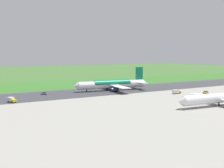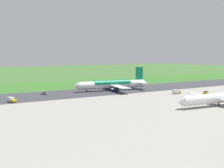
% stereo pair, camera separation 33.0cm
% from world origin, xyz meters
% --- Properties ---
extents(ground_plane, '(800.00, 800.00, 0.00)m').
position_xyz_m(ground_plane, '(0.00, 0.00, 0.00)').
color(ground_plane, '#3D662D').
extents(runway_asphalt, '(600.00, 38.01, 0.06)m').
position_xyz_m(runway_asphalt, '(0.00, 0.00, 0.03)').
color(runway_asphalt, '#38383D').
rests_on(runway_asphalt, ground).
extents(apron_concrete, '(440.00, 110.00, 0.05)m').
position_xyz_m(apron_concrete, '(0.00, 69.78, 0.03)').
color(apron_concrete, gray).
rests_on(apron_concrete, ground).
extents(grass_verge_foreground, '(600.00, 80.00, 0.04)m').
position_xyz_m(grass_verge_foreground, '(0.00, -42.65, 0.02)').
color(grass_verge_foreground, '#346B27').
rests_on(grass_verge_foreground, ground).
extents(airliner_main, '(54.10, 44.41, 15.88)m').
position_xyz_m(airliner_main, '(9.14, 0.05, 4.35)').
color(airliner_main, white).
rests_on(airliner_main, ground).
extents(airliner_parked_mid, '(49.17, 40.29, 14.35)m').
position_xyz_m(airliner_parked_mid, '(-7.83, 74.71, 3.92)').
color(airliner_parked_mid, white).
rests_on(airliner_parked_mid, ground).
extents(service_truck_baggage, '(5.82, 2.34, 2.65)m').
position_xyz_m(service_truck_baggage, '(-17.61, 34.29, 1.40)').
color(service_truck_baggage, gold).
rests_on(service_truck_baggage, ground).
extents(service_car_followme, '(4.48, 2.64, 1.62)m').
position_xyz_m(service_car_followme, '(-35.11, 42.42, 0.84)').
color(service_car_followme, gold).
rests_on(service_car_followme, ground).
extents(service_truck_fuel, '(4.08, 6.22, 2.65)m').
position_xyz_m(service_truck_fuel, '(78.28, 14.49, 1.40)').
color(service_truck_fuel, gold).
rests_on(service_truck_fuel, ground).
extents(service_car_ops, '(4.23, 4.25, 1.62)m').
position_xyz_m(service_car_ops, '(55.78, -3.78, 0.84)').
color(service_car_ops, gray).
rests_on(service_car_ops, ground).
extents(no_stopping_sign, '(0.60, 0.10, 2.30)m').
position_xyz_m(no_stopping_sign, '(5.50, -38.35, 1.37)').
color(no_stopping_sign, slate).
rests_on(no_stopping_sign, ground).
extents(traffic_cone_orange, '(0.40, 0.40, 0.55)m').
position_xyz_m(traffic_cone_orange, '(12.25, -44.12, 0.28)').
color(traffic_cone_orange, orange).
rests_on(traffic_cone_orange, ground).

